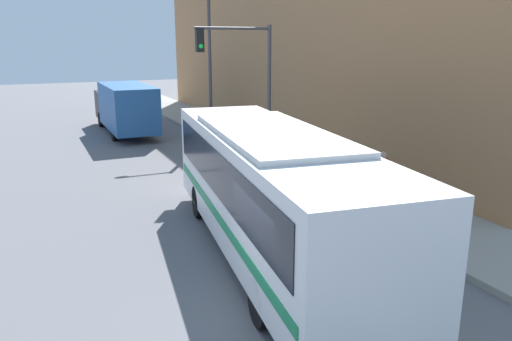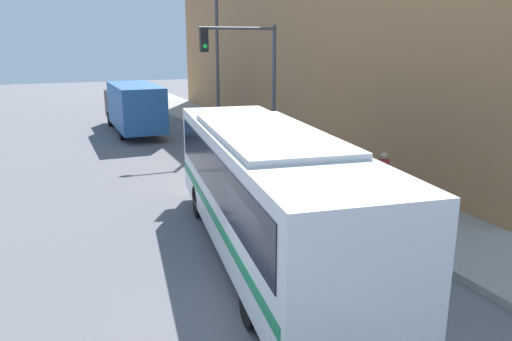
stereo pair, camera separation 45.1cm
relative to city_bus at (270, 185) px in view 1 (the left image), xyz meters
The scene contains 10 objects.
ground_plane 3.37m from the city_bus, 112.61° to the right, with size 120.00×120.00×0.00m, color slate.
sidewalk 18.19m from the city_bus, 73.88° to the left, with size 3.23×70.00×0.18m.
building_facade 18.11m from the city_bus, 56.93° to the left, with size 6.00×32.83×11.61m.
city_bus is the anchor object (origin of this frame).
delivery_truck 18.71m from the city_bus, 90.21° to the left, with size 2.31×8.43×2.84m.
fire_hydrant 4.23m from the city_bus, ahead, with size 0.21×0.28×0.72m.
traffic_light_pole 9.35m from the city_bus, 70.17° to the left, with size 3.28×0.35×5.66m.
parking_meter 9.20m from the city_bus, 64.03° to the left, with size 0.14×0.14×1.24m.
street_lamp 16.94m from the city_bus, 76.15° to the left, with size 2.40×0.28×8.07m.
pedestrian_near_corner 4.86m from the city_bus, 17.71° to the left, with size 0.34×0.34×1.78m.
Camera 1 is at (-4.07, -7.78, 5.25)m, focal length 35.00 mm.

